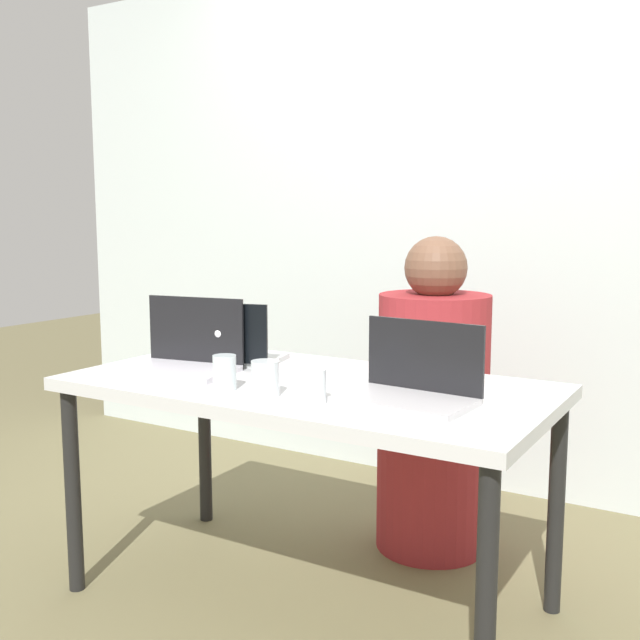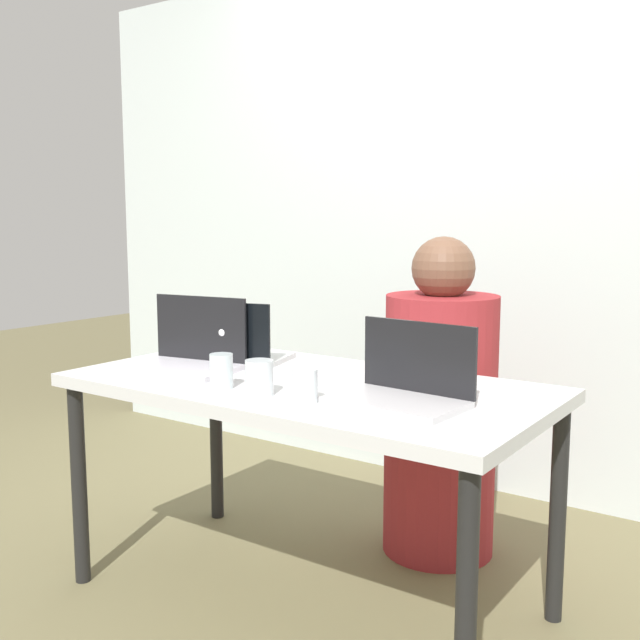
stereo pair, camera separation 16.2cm
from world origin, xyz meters
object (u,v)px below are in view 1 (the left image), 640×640
laptop_front_left (184,356)px  laptop_back_left (231,350)px  water_glass_left (225,375)px  water_glass_center (264,381)px  water_glass_right (313,388)px  laptop_front_right (412,385)px  person_at_center (433,412)px

laptop_front_left → laptop_back_left: laptop_front_left is taller
laptop_back_left → water_glass_left: size_ratio=3.62×
water_glass_center → water_glass_left: 0.14m
water_glass_right → laptop_front_right: bearing=33.1°
water_glass_right → water_glass_left: (-0.30, -0.00, 0.00)m
laptop_front_left → laptop_back_left: 0.19m
person_at_center → water_glass_right: 0.82m
laptop_front_right → water_glass_left: size_ratio=3.62×
laptop_front_left → laptop_back_left: bearing=65.4°
laptop_front_right → laptop_back_left: same height
laptop_front_left → water_glass_center: 0.45m
laptop_back_left → water_glass_right: (0.53, -0.32, -0.01)m
person_at_center → laptop_front_right: size_ratio=3.10×
water_glass_center → water_glass_right: size_ratio=1.08×
laptop_front_left → person_at_center: bearing=37.6°
person_at_center → laptop_front_right: person_at_center is taller
laptop_back_left → water_glass_center: laptop_back_left is taller
water_glass_left → water_glass_right: bearing=0.7°
laptop_front_left → laptop_back_left: size_ratio=1.05×
water_glass_right → person_at_center: bearing=87.9°
laptop_front_right → water_glass_left: laptop_front_right is taller
laptop_front_left → water_glass_center: (0.42, -0.15, -0.01)m
person_at_center → laptop_back_left: person_at_center is taller
laptop_front_right → laptop_back_left: (-0.75, 0.18, 0.00)m
person_at_center → water_glass_center: 0.85m
laptop_front_left → laptop_front_right: laptop_front_left is taller
laptop_front_right → water_glass_right: laptop_front_right is taller
person_at_center → laptop_back_left: (-0.56, -0.46, 0.25)m
water_glass_left → laptop_back_left: bearing=125.1°
laptop_front_left → water_glass_right: bearing=-22.7°
water_glass_center → water_glass_right: bearing=2.5°
laptop_front_right → water_glass_center: laptop_front_right is taller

